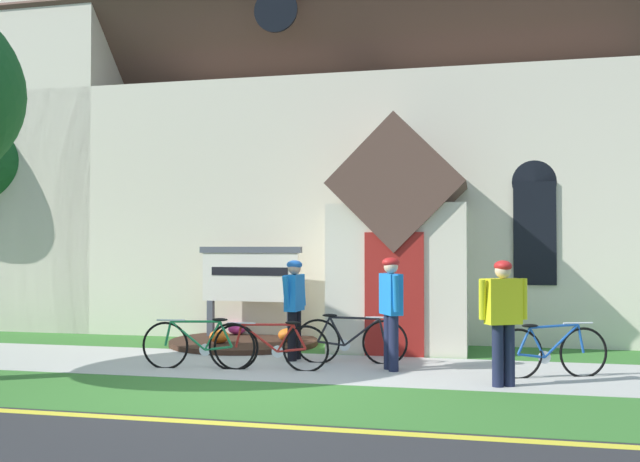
# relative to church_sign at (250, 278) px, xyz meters

# --- Properties ---
(ground) EXTENTS (140.00, 140.00, 0.00)m
(ground) POSITION_rel_church_sign_xyz_m (1.21, -0.20, -1.25)
(ground) COLOR #2B2B2D
(sidewalk_slab) EXTENTS (32.00, 2.55, 0.01)m
(sidewalk_slab) POSITION_rel_church_sign_xyz_m (0.39, -2.46, -1.24)
(sidewalk_slab) COLOR #B7B5AD
(sidewalk_slab) RESTS_ON ground
(grass_verge) EXTENTS (32.00, 2.10, 0.01)m
(grass_verge) POSITION_rel_church_sign_xyz_m (0.39, -4.79, -1.24)
(grass_verge) COLOR #38722D
(grass_verge) RESTS_ON ground
(church_lawn) EXTENTS (24.00, 1.65, 0.01)m
(church_lawn) POSITION_rel_church_sign_xyz_m (0.39, -0.36, -1.24)
(church_lawn) COLOR #38722D
(church_lawn) RESTS_ON ground
(curb_paint_stripe) EXTENTS (28.00, 0.16, 0.01)m
(curb_paint_stripe) POSITION_rel_church_sign_xyz_m (0.39, -5.98, -1.24)
(curb_paint_stripe) COLOR yellow
(curb_paint_stripe) RESTS_ON ground
(church_building) EXTENTS (14.65, 10.48, 14.20)m
(church_building) POSITION_rel_church_sign_xyz_m (-0.10, 4.49, 3.72)
(church_building) COLOR beige
(church_building) RESTS_ON ground
(church_sign) EXTENTS (2.09, 0.22, 1.85)m
(church_sign) POSITION_rel_church_sign_xyz_m (0.00, 0.00, 0.00)
(church_sign) COLOR #474C56
(church_sign) RESTS_ON ground
(flower_bed) EXTENTS (2.79, 2.79, 0.34)m
(flower_bed) POSITION_rel_church_sign_xyz_m (0.01, -0.35, -1.18)
(flower_bed) COLOR #382319
(flower_bed) RESTS_ON ground
(bicycle_blue) EXTENTS (1.76, 0.21, 0.80)m
(bicycle_blue) POSITION_rel_church_sign_xyz_m (0.18, -2.99, -0.87)
(bicycle_blue) COLOR black
(bicycle_blue) RESTS_ON ground
(bicycle_orange) EXTENTS (1.78, 0.12, 0.76)m
(bicycle_orange) POSITION_rel_church_sign_xyz_m (1.28, -2.86, -0.88)
(bicycle_orange) COLOR black
(bicycle_orange) RESTS_ON ground
(bicycle_silver) EXTENTS (1.78, 0.23, 0.80)m
(bicycle_silver) POSITION_rel_church_sign_xyz_m (2.34, -2.01, -0.87)
(bicycle_silver) COLOR black
(bicycle_silver) RESTS_ON ground
(bicycle_yellow) EXTENTS (1.61, 0.64, 0.80)m
(bicycle_yellow) POSITION_rel_church_sign_xyz_m (5.31, -2.57, -0.87)
(bicycle_yellow) COLOR black
(bicycle_yellow) RESTS_ON ground
(cyclist_in_red_jersey) EXTENTS (0.41, 0.69, 1.69)m
(cyclist_in_red_jersey) POSITION_rel_church_sign_xyz_m (3.04, -2.50, -0.25)
(cyclist_in_red_jersey) COLOR #191E38
(cyclist_in_red_jersey) RESTS_ON ground
(cyclist_in_green_jersey) EXTENTS (0.63, 0.39, 1.67)m
(cyclist_in_green_jersey) POSITION_rel_church_sign_xyz_m (4.64, -3.38, -0.27)
(cyclist_in_green_jersey) COLOR #191E38
(cyclist_in_green_jersey) RESTS_ON ground
(cyclist_in_yellow_jersey) EXTENTS (0.28, 0.77, 1.63)m
(cyclist_in_yellow_jersey) POSITION_rel_church_sign_xyz_m (1.39, -1.90, -0.30)
(cyclist_in_yellow_jersey) COLOR black
(cyclist_in_yellow_jersey) RESTS_ON ground
(distant_hill) EXTENTS (82.00, 37.88, 18.40)m
(distant_hill) POSITION_rel_church_sign_xyz_m (7.75, 64.33, -1.25)
(distant_hill) COLOR #847A5B
(distant_hill) RESTS_ON ground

